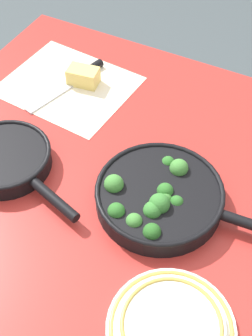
{
  "coord_description": "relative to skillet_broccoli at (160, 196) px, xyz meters",
  "views": [
    {
      "loc": [
        -0.33,
        0.64,
        1.65
      ],
      "look_at": [
        0.0,
        0.0,
        0.8
      ],
      "focal_mm": 50.0,
      "sensor_mm": 36.0,
      "label": 1
    }
  ],
  "objects": [
    {
      "name": "skillet_eggs",
      "position": [
        0.38,
        0.07,
        -0.01
      ],
      "size": [
        0.36,
        0.23,
        0.05
      ],
      "rotation": [
        0.0,
        0.0,
        2.85
      ],
      "color": "black",
      "rests_on": "dining_table_red"
    },
    {
      "name": "dining_table_red",
      "position": [
        0.11,
        -0.05,
        -0.12
      ],
      "size": [
        1.15,
        0.99,
        0.78
      ],
      "color": "#B72D28",
      "rests_on": "ground_plane"
    },
    {
      "name": "parchment_sheet",
      "position": [
        0.41,
        -0.26,
        -0.03
      ],
      "size": [
        0.37,
        0.32,
        0.0
      ],
      "color": "silver",
      "rests_on": "dining_table_red"
    },
    {
      "name": "ground_plane",
      "position": [
        0.11,
        -0.05,
        -0.81
      ],
      "size": [
        14.0,
        14.0,
        0.0
      ],
      "primitive_type": "plane",
      "color": "#424C51"
    },
    {
      "name": "skillet_broccoli",
      "position": [
        0.0,
        0.0,
        0.0
      ],
      "size": [
        0.44,
        0.29,
        0.08
      ],
      "rotation": [
        0.0,
        0.0,
        3.22
      ],
      "color": "black",
      "rests_on": "dining_table_red"
    },
    {
      "name": "grater_knife",
      "position": [
        0.4,
        -0.29,
        -0.02
      ],
      "size": [
        0.1,
        0.28,
        0.02
      ],
      "rotation": [
        0.0,
        0.0,
        1.29
      ],
      "color": "silver",
      "rests_on": "dining_table_red"
    },
    {
      "name": "cheese_block",
      "position": [
        0.37,
        -0.29,
        -0.0
      ],
      "size": [
        0.09,
        0.07,
        0.05
      ],
      "color": "#EACC66",
      "rests_on": "dining_table_red"
    },
    {
      "name": "dinner_plate_stack",
      "position": [
        -0.14,
        0.26,
        -0.02
      ],
      "size": [
        0.25,
        0.25,
        0.03
      ],
      "color": "silver",
      "rests_on": "dining_table_red"
    }
  ]
}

